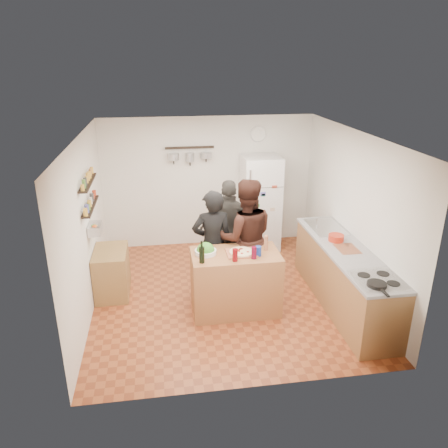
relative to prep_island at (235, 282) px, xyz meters
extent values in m
plane|color=brown|center=(-0.08, 0.45, -0.46)|extent=(4.20, 4.20, 0.00)
plane|color=white|center=(-0.08, 0.45, 2.04)|extent=(4.20, 4.20, 0.00)
plane|color=silver|center=(-0.08, 2.55, 0.79)|extent=(4.00, 0.00, 4.00)
plane|color=silver|center=(-2.08, 0.45, 0.79)|extent=(0.00, 4.20, 4.20)
plane|color=silver|center=(1.92, 0.45, 0.79)|extent=(0.00, 4.20, 4.20)
cube|color=#986037|center=(0.00, 0.00, 0.00)|extent=(1.25, 0.72, 0.91)
cube|color=#9B5438|center=(0.08, -0.02, 0.47)|extent=(0.42, 0.34, 0.02)
cylinder|color=beige|center=(0.08, -0.02, 0.48)|extent=(0.34, 0.34, 0.02)
cylinder|color=silver|center=(-0.42, 0.05, 0.49)|extent=(0.30, 0.30, 0.06)
cylinder|color=black|center=(-0.50, -0.22, 0.57)|extent=(0.07, 0.07, 0.22)
cylinder|color=#5D070C|center=(-0.05, -0.24, 0.54)|extent=(0.07, 0.07, 0.18)
cylinder|color=#50061C|center=(0.22, -0.20, 0.54)|extent=(0.07, 0.07, 0.17)
cylinder|color=#965C3F|center=(0.45, 0.05, 0.55)|extent=(0.06, 0.06, 0.19)
cylinder|color=navy|center=(0.30, -0.12, 0.52)|extent=(0.09, 0.09, 0.14)
imported|color=black|center=(-0.27, 0.50, 0.40)|extent=(0.64, 0.44, 1.70)
imported|color=black|center=(0.24, 0.49, 0.47)|extent=(0.95, 0.77, 1.85)
imported|color=#2B2826|center=(0.08, 1.00, 0.40)|extent=(1.04, 0.54, 1.70)
cube|color=#9E7042|center=(1.62, -0.10, -0.01)|extent=(0.63, 2.63, 0.90)
cube|color=white|center=(1.62, -1.05, 0.46)|extent=(0.60, 0.62, 0.02)
cylinder|color=black|center=(1.52, -1.20, 0.49)|extent=(0.23, 0.23, 0.05)
cube|color=silver|center=(1.62, 0.75, 0.46)|extent=(0.50, 0.80, 0.03)
cube|color=#995537|center=(1.62, -0.10, 0.46)|extent=(0.30, 0.40, 0.02)
cylinder|color=#B42814|center=(1.57, 0.20, 0.51)|extent=(0.23, 0.23, 0.10)
cube|color=white|center=(0.87, 2.20, 0.45)|extent=(0.70, 0.68, 1.80)
cylinder|color=silver|center=(0.87, 2.53, 1.69)|extent=(0.30, 0.03, 0.30)
cube|color=black|center=(-2.01, 0.65, 1.04)|extent=(0.12, 1.00, 0.02)
cube|color=black|center=(-2.01, 0.65, 1.40)|extent=(0.12, 1.00, 0.02)
cube|color=silver|center=(-1.98, 0.65, 0.69)|extent=(0.18, 0.35, 0.14)
cube|color=olive|center=(-1.82, 0.76, -0.09)|extent=(0.50, 0.80, 0.73)
cube|color=black|center=(-0.43, 2.45, 1.49)|extent=(0.90, 0.04, 0.04)
camera|label=1|loc=(-1.00, -5.51, 3.06)|focal=35.00mm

